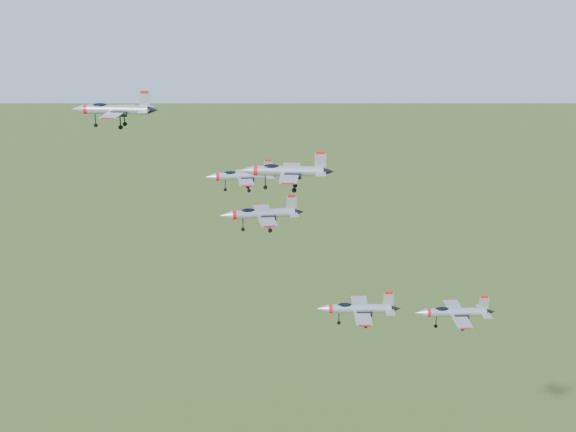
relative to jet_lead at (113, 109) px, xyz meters
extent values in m
cylinder|color=#A1A6AE|center=(0.39, -0.11, -0.03)|extent=(10.17, 4.16, 1.47)
cone|color=#A1A6AE|center=(-5.47, 1.54, -0.03)|extent=(2.35, 1.96, 1.47)
cone|color=black|center=(6.03, -1.70, -0.03)|extent=(1.86, 1.63, 1.25)
ellipsoid|color=black|center=(-2.00, 0.56, 0.52)|extent=(2.67, 1.69, 0.93)
cube|color=#A1A6AE|center=(-0.25, -3.21, -0.32)|extent=(3.84, 5.48, 0.16)
cube|color=#A1A6AE|center=(1.46, 2.87, -0.32)|extent=(3.84, 5.48, 0.16)
cube|color=#A1A6AE|center=(4.84, -1.36, 1.49)|extent=(1.66, 0.59, 2.37)
cube|color=red|center=(4.84, -1.36, 2.73)|extent=(1.24, 0.49, 0.39)
cylinder|color=#A1A6AE|center=(18.33, -12.52, -8.37)|extent=(8.22, 1.81, 1.18)
cone|color=#A1A6AE|center=(13.46, -12.14, -8.37)|extent=(1.72, 1.30, 1.18)
cone|color=black|center=(23.03, -12.88, -8.37)|extent=(1.34, 1.10, 1.00)
ellipsoid|color=black|center=(16.35, -12.37, -7.93)|extent=(2.05, 1.00, 0.75)
cube|color=#A1A6AE|center=(18.32, -15.06, -8.60)|extent=(2.39, 4.14, 0.13)
cube|color=#A1A6AE|center=(18.71, -10.00, -8.60)|extent=(2.39, 4.14, 0.13)
cube|color=#A1A6AE|center=(22.04, -12.81, -7.15)|extent=(1.36, 0.21, 1.90)
cube|color=red|center=(22.04, -12.81, -6.15)|extent=(1.00, 0.20, 0.32)
cylinder|color=#A1A6AE|center=(20.96, -32.72, -2.51)|extent=(8.65, 3.42, 1.25)
cone|color=#A1A6AE|center=(15.96, -31.40, -2.51)|extent=(1.99, 1.65, 1.25)
cone|color=black|center=(25.78, -34.00, -2.51)|extent=(1.57, 1.37, 1.06)
ellipsoid|color=black|center=(18.93, -32.18, -2.04)|extent=(2.27, 1.41, 0.79)
cube|color=#A1A6AE|center=(20.46, -35.37, -2.75)|extent=(3.21, 4.64, 0.13)
cube|color=#A1A6AE|center=(21.84, -30.18, -2.75)|extent=(3.21, 4.64, 0.13)
cube|color=#A1A6AE|center=(24.76, -33.73, -1.22)|extent=(1.42, 0.48, 2.01)
cube|color=red|center=(24.76, -33.73, -0.16)|extent=(1.05, 0.40, 0.34)
cylinder|color=#A1A6AE|center=(21.16, -13.40, -14.18)|extent=(9.46, 1.83, 1.36)
cone|color=#A1A6AE|center=(15.52, -13.11, -14.18)|extent=(1.95, 1.45, 1.36)
cone|color=black|center=(26.59, -13.67, -14.18)|extent=(1.52, 1.23, 1.15)
ellipsoid|color=black|center=(18.86, -13.28, -13.67)|extent=(2.35, 1.09, 0.86)
cube|color=#A1A6AE|center=(21.22, -16.33, -14.44)|extent=(2.63, 4.71, 0.15)
cube|color=#A1A6AE|center=(21.52, -10.49, -14.44)|extent=(2.63, 4.71, 0.15)
cube|color=#A1A6AE|center=(25.44, -13.61, -12.77)|extent=(1.57, 0.20, 2.19)
cube|color=red|center=(25.44, -13.61, -11.62)|extent=(1.16, 0.20, 0.37)
cylinder|color=#A1A6AE|center=(32.52, -26.87, -24.80)|extent=(8.90, 3.00, 1.28)
cone|color=#A1A6AE|center=(27.33, -25.82, -24.80)|extent=(1.98, 1.60, 1.28)
cone|color=black|center=(37.52, -27.88, -24.80)|extent=(1.56, 1.33, 1.08)
ellipsoid|color=black|center=(30.41, -26.44, -24.32)|extent=(2.30, 1.33, 0.81)
cube|color=#A1A6AE|center=(32.17, -29.60, -25.05)|extent=(3.07, 4.68, 0.14)
cube|color=#A1A6AE|center=(33.26, -24.22, -25.05)|extent=(3.07, 4.68, 0.14)
cube|color=#A1A6AE|center=(36.46, -27.67, -23.48)|extent=(1.47, 0.41, 2.06)
cube|color=red|center=(36.46, -27.67, -22.40)|extent=(1.08, 0.35, 0.34)
cylinder|color=#A1A6AE|center=(51.39, -17.81, -31.28)|extent=(9.60, 2.93, 1.37)
cone|color=#A1A6AE|center=(45.77, -16.87, -31.28)|extent=(2.10, 1.67, 1.37)
cone|color=black|center=(56.80, -18.72, -31.28)|extent=(1.65, 1.40, 1.17)
ellipsoid|color=black|center=(49.10, -17.43, -30.76)|extent=(2.45, 1.36, 0.87)
cube|color=#A1A6AE|center=(51.11, -20.76, -31.54)|extent=(3.17, 4.99, 0.15)
cube|color=#A1A6AE|center=(52.09, -14.93, -31.54)|extent=(3.17, 4.99, 0.15)
cube|color=#A1A6AE|center=(55.66, -18.53, -29.85)|extent=(1.58, 0.39, 2.22)
cube|color=red|center=(55.66, -18.53, -28.69)|extent=(1.17, 0.34, 0.37)
camera|label=1|loc=(1.48, -126.25, 22.89)|focal=50.00mm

